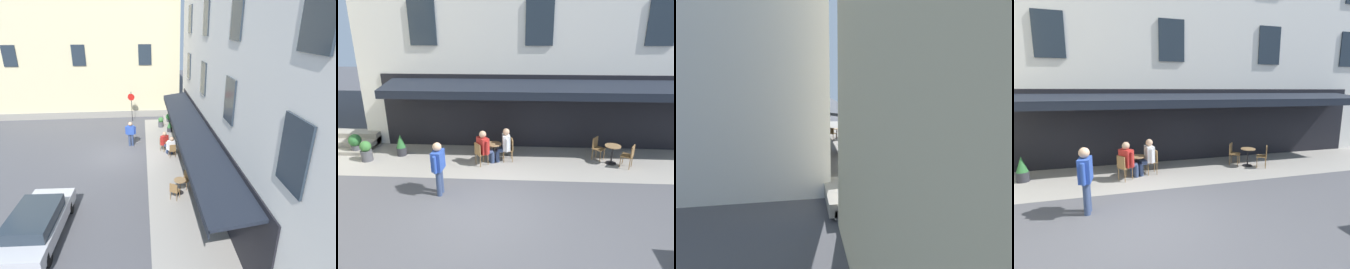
% 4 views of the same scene
% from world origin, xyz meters
% --- Properties ---
extents(ground_plane, '(70.00, 70.00, 0.00)m').
position_xyz_m(ground_plane, '(0.00, 0.00, 0.00)').
color(ground_plane, '#4C4C51').
extents(sidewalk_cafe_terrace, '(20.50, 3.20, 0.01)m').
position_xyz_m(sidewalk_cafe_terrace, '(-3.25, -3.40, 0.00)').
color(sidewalk_cafe_terrace, gray).
rests_on(sidewalk_cafe_terrace, ground_plane).
extents(back_alley_steps, '(2.40, 1.75, 0.60)m').
position_xyz_m(back_alley_steps, '(6.60, -4.59, 0.24)').
color(back_alley_steps, gray).
rests_on(back_alley_steps, ground_plane).
extents(cafe_table_near_entrance, '(0.60, 0.60, 0.75)m').
position_xyz_m(cafe_table_near_entrance, '(-4.56, -3.37, 0.49)').
color(cafe_table_near_entrance, black).
rests_on(cafe_table_near_entrance, ground_plane).
extents(cafe_chair_wicker_by_window, '(0.55, 0.55, 0.91)m').
position_xyz_m(cafe_chair_wicker_by_window, '(-5.10, -3.04, 0.55)').
color(cafe_chair_wicker_by_window, olive).
rests_on(cafe_chair_wicker_by_window, ground_plane).
extents(cafe_chair_wicker_facing_street, '(0.56, 0.56, 0.91)m').
position_xyz_m(cafe_chair_wicker_facing_street, '(-4.08, -3.78, 0.55)').
color(cafe_chair_wicker_facing_street, olive).
rests_on(cafe_chair_wicker_facing_street, ground_plane).
extents(cafe_table_mid_terrace, '(0.60, 0.60, 0.75)m').
position_xyz_m(cafe_table_mid_terrace, '(0.04, -3.33, 0.49)').
color(cafe_table_mid_terrace, black).
rests_on(cafe_table_mid_terrace, ground_plane).
extents(cafe_chair_wicker_back_row, '(0.56, 0.56, 0.91)m').
position_xyz_m(cafe_chair_wicker_back_row, '(0.53, -2.93, 0.55)').
color(cafe_chair_wicker_back_row, olive).
rests_on(cafe_chair_wicker_back_row, ground_plane).
extents(cafe_chair_wicker_corner_left, '(0.46, 0.46, 0.91)m').
position_xyz_m(cafe_chair_wicker_corner_left, '(-0.59, -3.43, 0.55)').
color(cafe_chair_wicker_corner_left, olive).
rests_on(cafe_chair_wicker_corner_left, ground_plane).
extents(seated_patron_in_white, '(0.62, 0.70, 1.36)m').
position_xyz_m(seated_patron_in_white, '(-0.37, -3.40, 0.72)').
color(seated_patron_in_white, navy).
rests_on(seated_patron_in_white, ground_plane).
extents(seated_companion_in_red, '(0.69, 0.68, 1.37)m').
position_xyz_m(seated_companion_in_red, '(0.36, -3.07, 0.73)').
color(seated_companion_in_red, navy).
rests_on(seated_companion_in_red, ground_plane).
extents(walking_pedestrian_in_blue, '(0.32, 0.72, 1.75)m').
position_xyz_m(walking_pedestrian_in_blue, '(1.50, -0.78, 1.02)').
color(walking_pedestrian_in_blue, navy).
rests_on(walking_pedestrian_in_blue, ground_plane).
extents(potted_plant_entrance_left, '(0.40, 0.40, 0.90)m').
position_xyz_m(potted_plant_entrance_left, '(3.94, -3.72, 0.44)').
color(potted_plant_entrance_left, '#2D2D33').
rests_on(potted_plant_entrance_left, ground_plane).
extents(potted_plant_by_steps, '(0.51, 0.51, 0.83)m').
position_xyz_m(potted_plant_by_steps, '(5.96, -3.84, 0.46)').
color(potted_plant_by_steps, '#4C4C51').
rests_on(potted_plant_by_steps, ground_plane).
extents(potted_plant_mid_terrace, '(0.45, 0.45, 0.83)m').
position_xyz_m(potted_plant_mid_terrace, '(5.12, -3.11, 0.41)').
color(potted_plant_mid_terrace, '#4C4C51').
rests_on(potted_plant_mid_terrace, ground_plane).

